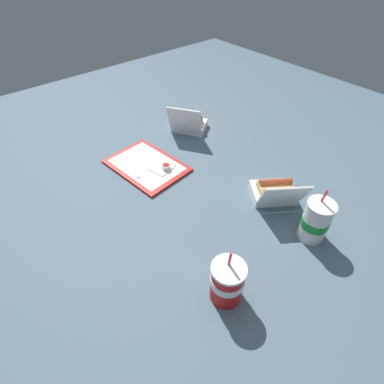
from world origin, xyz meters
name	(u,v)px	position (x,y,z in m)	size (l,w,h in m)	color
ground_plane	(202,197)	(0.00, 0.00, 0.00)	(3.20, 3.20, 0.00)	#4C6070
food_tray	(147,165)	(0.33, 0.06, 0.01)	(0.40, 0.30, 0.01)	red
ketchup_cup	(166,167)	(0.24, 0.01, 0.03)	(0.04, 0.04, 0.02)	white
napkin_stack	(161,167)	(0.27, 0.02, 0.02)	(0.10, 0.10, 0.00)	white
plastic_fork	(136,170)	(0.32, 0.13, 0.02)	(0.11, 0.01, 0.01)	white
clamshell_hotdog_center	(189,123)	(0.46, -0.31, 0.04)	(0.25, 0.25, 0.17)	white
clamshell_hotdog_front	(275,191)	(-0.20, -0.23, 0.04)	(0.27, 0.26, 0.16)	white
soda_cup_corner	(316,221)	(-0.42, -0.17, 0.08)	(0.10, 0.10, 0.23)	white
soda_cup_center	(227,282)	(-0.38, 0.25, 0.08)	(0.11, 0.11, 0.21)	red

